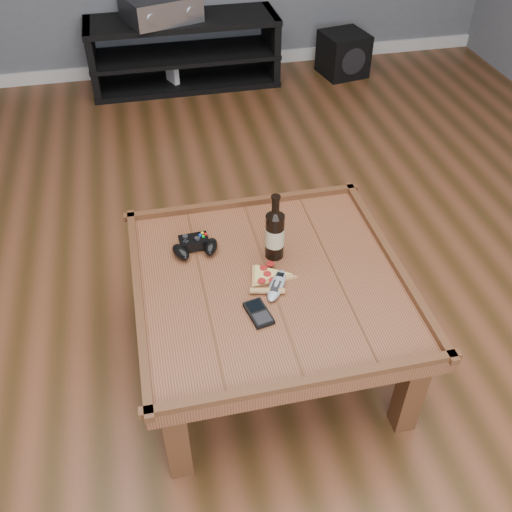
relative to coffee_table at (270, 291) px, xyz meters
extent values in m
plane|color=#3F2812|center=(0.00, 0.00, -0.39)|extent=(6.00, 6.00, 0.00)
cube|color=silver|center=(0.00, 2.99, -0.34)|extent=(5.00, 0.02, 0.10)
cube|color=#522917|center=(0.00, 0.00, 0.03)|extent=(1.00, 1.00, 0.06)
cube|color=#462013|center=(-0.42, -0.42, -0.20)|extent=(0.08, 0.08, 0.39)
cube|color=#462013|center=(0.42, -0.42, -0.20)|extent=(0.08, 0.08, 0.39)
cube|color=#462013|center=(-0.42, 0.42, -0.20)|extent=(0.08, 0.08, 0.39)
cube|color=#462013|center=(0.42, 0.42, -0.20)|extent=(0.08, 0.08, 0.39)
cube|color=#462013|center=(0.00, 0.48, 0.07)|extent=(1.03, 0.03, 0.03)
cube|color=#462013|center=(0.00, -0.48, 0.07)|extent=(1.03, 0.03, 0.03)
cube|color=#462013|center=(0.48, 0.00, 0.07)|extent=(0.03, 1.03, 0.03)
cube|color=#462013|center=(-0.48, 0.00, 0.07)|extent=(0.03, 1.03, 0.03)
cube|color=black|center=(0.00, 2.75, 0.09)|extent=(1.40, 0.45, 0.04)
cube|color=black|center=(0.00, 2.75, -0.16)|extent=(1.40, 0.45, 0.03)
cube|color=black|center=(0.00, 2.75, -0.37)|extent=(1.40, 0.45, 0.04)
cube|color=black|center=(-0.67, 2.75, -0.14)|extent=(0.05, 0.44, 0.50)
cube|color=black|center=(0.67, 2.75, -0.14)|extent=(0.05, 0.44, 0.50)
cylinder|color=black|center=(0.05, 0.13, 0.15)|extent=(0.07, 0.07, 0.19)
cone|color=black|center=(0.05, 0.13, 0.27)|extent=(0.07, 0.07, 0.03)
cylinder|color=black|center=(0.05, 0.13, 0.30)|extent=(0.03, 0.03, 0.07)
cylinder|color=black|center=(0.05, 0.13, 0.34)|extent=(0.04, 0.04, 0.01)
cylinder|color=tan|center=(0.05, 0.13, 0.15)|extent=(0.07, 0.07, 0.08)
cube|color=black|center=(-0.25, 0.25, 0.09)|extent=(0.12, 0.08, 0.04)
ellipsoid|color=black|center=(-0.31, 0.20, 0.08)|extent=(0.09, 0.11, 0.05)
ellipsoid|color=black|center=(-0.19, 0.21, 0.08)|extent=(0.08, 0.11, 0.05)
cylinder|color=black|center=(-0.28, 0.26, 0.11)|extent=(0.02, 0.02, 0.01)
cylinder|color=black|center=(-0.24, 0.24, 0.11)|extent=(0.02, 0.02, 0.01)
cylinder|color=yellow|center=(-0.21, 0.27, 0.11)|extent=(0.01, 0.01, 0.01)
cylinder|color=red|center=(-0.20, 0.26, 0.11)|extent=(0.01, 0.01, 0.01)
cylinder|color=#0C33CC|center=(-0.22, 0.26, 0.11)|extent=(0.01, 0.01, 0.01)
cylinder|color=#0C9919|center=(-0.21, 0.25, 0.11)|extent=(0.01, 0.01, 0.01)
cylinder|color=#AF804C|center=(-0.03, -0.07, 0.07)|extent=(0.13, 0.05, 0.02)
cylinder|color=maroon|center=(-0.04, -0.02, 0.08)|extent=(0.03, 0.03, 0.00)
cylinder|color=maroon|center=(0.01, -0.02, 0.08)|extent=(0.03, 0.03, 0.00)
cylinder|color=maroon|center=(-0.01, 0.02, 0.08)|extent=(0.03, 0.03, 0.00)
cylinder|color=maroon|center=(-0.01, 0.05, 0.08)|extent=(0.03, 0.03, 0.00)
cylinder|color=maroon|center=(0.02, 0.07, 0.08)|extent=(0.03, 0.03, 0.00)
cube|color=black|center=(-0.08, -0.16, 0.07)|extent=(0.09, 0.14, 0.02)
cube|color=black|center=(-0.09, -0.13, 0.07)|extent=(0.06, 0.06, 0.00)
cube|color=black|center=(-0.07, -0.19, 0.07)|extent=(0.06, 0.06, 0.00)
ellipsoid|color=gray|center=(0.01, -0.05, 0.07)|extent=(0.13, 0.18, 0.03)
cube|color=black|center=(0.04, 0.00, 0.08)|extent=(0.03, 0.03, 0.00)
cube|color=black|center=(0.01, -0.06, 0.08)|extent=(0.05, 0.06, 0.00)
cube|color=black|center=(-0.14, 2.75, 0.19)|extent=(0.59, 0.53, 0.17)
cube|color=#A9ACB3|center=(-0.08, 2.56, 0.19)|extent=(0.47, 0.16, 0.17)
cylinder|color=#A9ACB3|center=(-0.22, 2.51, 0.19)|extent=(0.07, 0.04, 0.06)
cylinder|color=#A9ACB3|center=(0.06, 2.60, 0.19)|extent=(0.07, 0.04, 0.06)
cube|color=black|center=(1.24, 2.67, -0.23)|extent=(0.38, 0.38, 0.32)
cylinder|color=black|center=(1.27, 2.51, -0.23)|extent=(0.20, 0.05, 0.20)
cube|color=gray|center=(-0.11, 2.72, -0.38)|extent=(0.14, 0.18, 0.01)
cube|color=white|center=(-0.11, 2.72, -0.29)|extent=(0.09, 0.14, 0.18)
camera|label=1|loc=(-0.38, -1.49, 1.52)|focal=40.00mm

